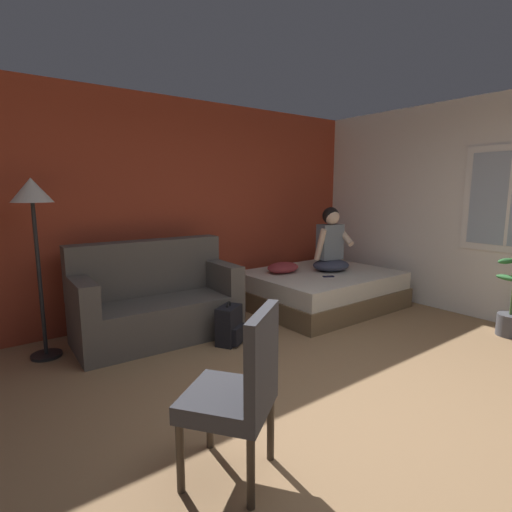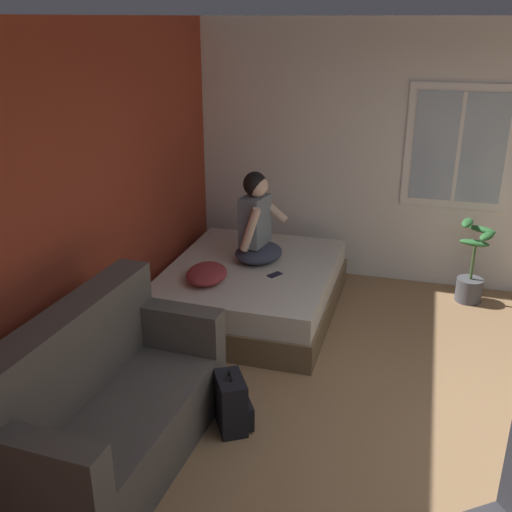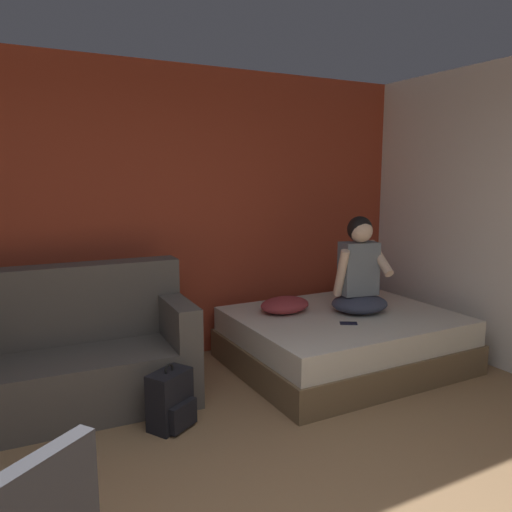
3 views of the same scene
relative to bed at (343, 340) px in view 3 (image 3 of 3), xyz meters
The scene contains 7 objects.
wall_back_accent 2.29m from the bed, 150.62° to the left, with size 10.86×0.16×2.70m, color #993823.
bed is the anchor object (origin of this frame).
couch 2.30m from the bed, behind, with size 1.74×0.90×1.04m.
person_seated 0.62m from the bed, ahead, with size 0.59×0.52×0.88m.
backpack 1.79m from the bed, 167.91° to the right, with size 0.35×0.34×0.46m.
throw_pillow 0.62m from the bed, 146.91° to the left, with size 0.48×0.36×0.14m, color #993338.
cell_phone 0.39m from the bed, 119.75° to the right, with size 0.07×0.14×0.01m, color black.
Camera 3 is at (-0.99, -1.29, 1.73)m, focal length 35.00 mm.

